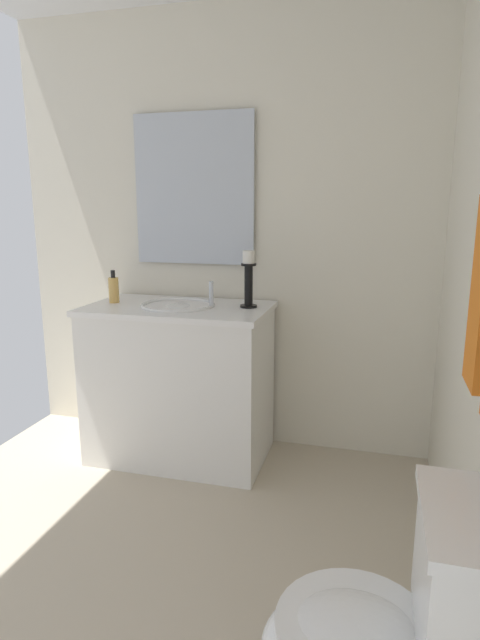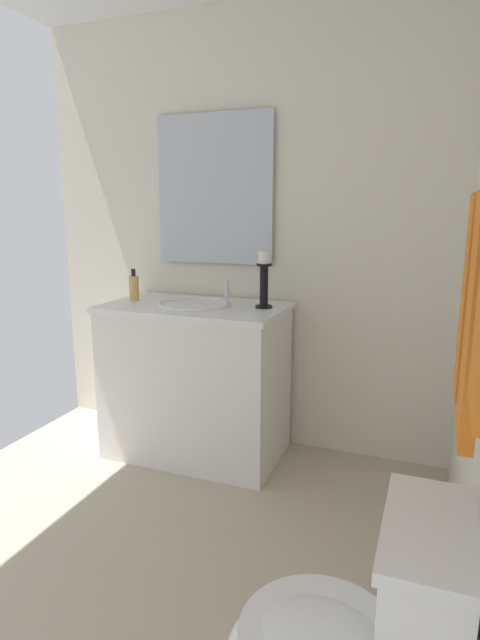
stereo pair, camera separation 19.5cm
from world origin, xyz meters
The scene contains 9 objects.
floor centered at (0.00, 0.00, -0.01)m, with size 2.86×2.46×0.02m, color beige.
wall_left centered at (-1.43, 0.00, 1.23)m, with size 0.04×2.46×2.45m, color silver.
vanity_cabinet centered at (-1.10, -0.15, 0.43)m, with size 0.58×0.99×0.87m.
sink_basin centered at (-1.10, -0.15, 0.83)m, with size 0.40×0.40×0.24m.
mirror centered at (-1.38, -0.15, 1.48)m, with size 0.02×0.70×0.83m, color silver.
candle_holder_tall centered at (-1.17, 0.23, 1.02)m, with size 0.09×0.09×0.30m.
soap_bottle centered at (-1.10, -0.53, 0.94)m, with size 0.06×0.06×0.18m.
towel_near_vanity centered at (-0.02, 1.15, 1.16)m, with size 0.17×0.03×0.51m, color orange.
towel_center centered at (0.26, 1.15, 1.16)m, with size 0.18×0.03×0.52m, color orange.
Camera 2 is at (1.38, 1.07, 1.39)m, focal length 28.99 mm.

